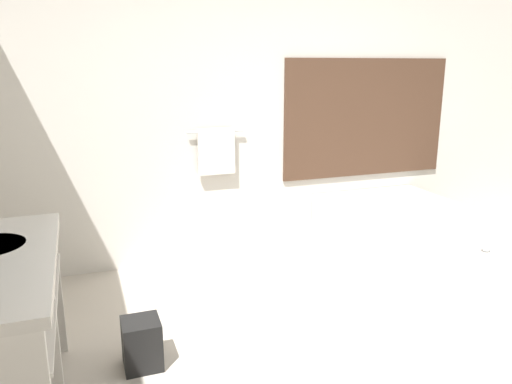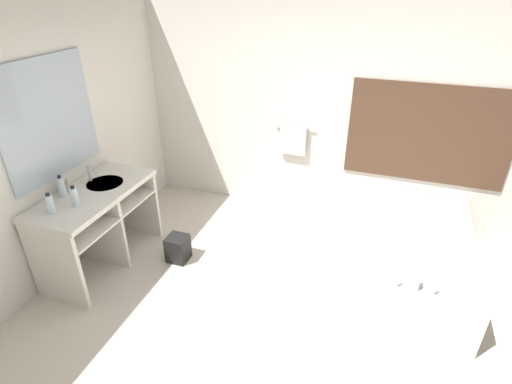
% 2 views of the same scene
% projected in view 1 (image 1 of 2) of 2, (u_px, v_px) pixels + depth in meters
% --- Properties ---
extents(wall_back_with_blinds, '(7.40, 0.13, 2.70)m').
position_uv_depth(wall_back_with_blinds, '(251.00, 107.00, 4.36)').
color(wall_back_with_blinds, silver).
rests_on(wall_back_with_blinds, ground_plane).
extents(bathtub, '(1.10, 1.84, 0.63)m').
position_uv_depth(bathtub, '(421.00, 242.00, 4.12)').
color(bathtub, silver).
rests_on(bathtub, ground_plane).
extents(waste_bin, '(0.21, 0.21, 0.29)m').
position_uv_depth(waste_bin, '(142.00, 344.00, 2.86)').
color(waste_bin, black).
rests_on(waste_bin, ground_plane).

